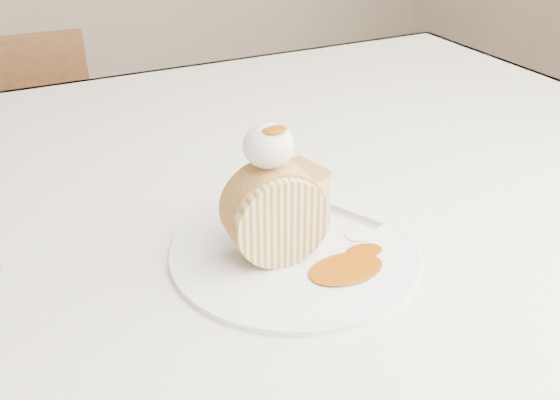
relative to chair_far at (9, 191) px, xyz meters
name	(u,v)px	position (x,y,z in m)	size (l,w,h in m)	color
table	(194,249)	(0.19, -0.68, 0.20)	(1.40, 0.90, 0.75)	silver
chair_far	(9,191)	(0.00, 0.00, 0.00)	(0.40, 0.40, 0.80)	brown
plate	(294,251)	(0.24, -0.86, 0.29)	(0.24, 0.24, 0.01)	white
roulade_slice	(275,214)	(0.22, -0.86, 0.34)	(0.09, 0.09, 0.05)	beige
cake_chunk	(295,195)	(0.27, -0.80, 0.32)	(0.05, 0.05, 0.04)	#B78B45
whipped_cream	(268,146)	(0.21, -0.85, 0.41)	(0.05, 0.05, 0.04)	white
caramel_drizzle	(274,124)	(0.22, -0.86, 0.43)	(0.02, 0.02, 0.01)	#8D4105
caramel_pool	(346,268)	(0.26, -0.91, 0.30)	(0.07, 0.05, 0.00)	#8D4105
fork	(339,211)	(0.31, -0.82, 0.30)	(0.02, 0.14, 0.00)	silver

